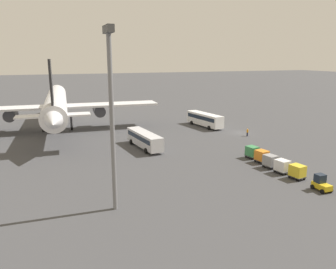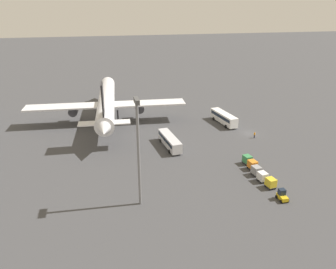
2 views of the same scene
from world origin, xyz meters
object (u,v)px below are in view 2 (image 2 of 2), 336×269
Objects in this scene: cargo_cart_grey at (256,170)px; cargo_cart_orange at (252,164)px; worker_person at (254,135)px; airplane at (106,102)px; baggage_tug at (282,195)px; shuttle_bus_far at (170,140)px; cargo_cart_yellow at (271,183)px; shuttle_bus_near at (224,117)px; cargo_cart_white at (262,176)px; cargo_cart_green at (247,159)px.

cargo_cart_grey is 1.00× the size of cargo_cart_orange.
worker_person is 0.78× the size of cargo_cart_orange.
airplane reaches higher than baggage_tug.
baggage_tug is 1.39× the size of worker_person.
cargo_cart_grey is at bearing -147.35° from shuttle_bus_far.
cargo_cart_yellow is at bearing 160.52° from worker_person.
cargo_cart_yellow is 1.00× the size of cargo_cart_grey.
shuttle_bus_near reaches higher than worker_person.
cargo_cart_white is 1.00× the size of cargo_cart_green.
cargo_cart_white is (2.67, 0.40, 0.00)m from cargo_cart_yellow.
cargo_cart_yellow and cargo_cart_orange have the same top height.
cargo_cart_yellow is at bearing -153.45° from shuttle_bus_far.
airplane is 36.09m from shuttle_bus_near.
worker_person is (28.95, -8.74, -0.07)m from baggage_tug.
airplane is at bearing 25.60° from shuttle_bus_far.
cargo_cart_grey is (-31.92, 5.20, -0.79)m from shuttle_bus_near.
airplane reaches higher than cargo_cart_white.
cargo_cart_yellow and cargo_cart_green have the same top height.
cargo_cart_orange is (5.35, -0.37, 0.00)m from cargo_cart_white.
cargo_cart_white is at bearing 8.57° from cargo_cart_yellow.
airplane is 51.28m from cargo_cart_grey.
shuttle_bus_far is 5.35× the size of cargo_cart_green.
cargo_cart_white is at bearing -142.67° from airplane.
shuttle_bus_far is 5.35× the size of cargo_cart_orange.
cargo_cart_orange is 1.00× the size of cargo_cart_green.
shuttle_bus_near is at bearing -8.47° from cargo_cart_white.
shuttle_bus_near is 29.64m from cargo_cart_orange.
shuttle_bus_near reaches higher than cargo_cart_green.
cargo_cart_white is 8.03m from cargo_cart_green.
airplane is 47.29m from cargo_cart_green.
cargo_cart_white and cargo_cart_green have the same top height.
baggage_tug is at bearing 163.21° from worker_person.
worker_person is 18.75m from cargo_cart_orange.
baggage_tug is at bearing -157.70° from shuttle_bus_far.
baggage_tug reaches higher than worker_person.
cargo_cart_orange is at bearing 152.20° from worker_person.
shuttle_bus_near reaches higher than cargo_cart_yellow.
shuttle_bus_far is at bearing 29.40° from baggage_tug.
airplane reaches higher than shuttle_bus_near.
baggage_tug reaches higher than cargo_cart_orange.
cargo_cart_orange is at bearing -138.88° from airplane.
cargo_cart_white is 2.67m from cargo_cart_grey.
worker_person is at bearing -22.55° from cargo_cart_white.
worker_person is 0.78× the size of cargo_cart_green.
cargo_cart_grey is at bearing 3.48° from baggage_tug.
airplane is 53.50m from cargo_cart_white.
baggage_tug is at bearing -176.94° from cargo_cart_white.
cargo_cart_grey is (9.69, 0.42, 0.25)m from baggage_tug.
worker_person is 0.78× the size of cargo_cart_yellow.
worker_person is 21.33m from cargo_cart_grey.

